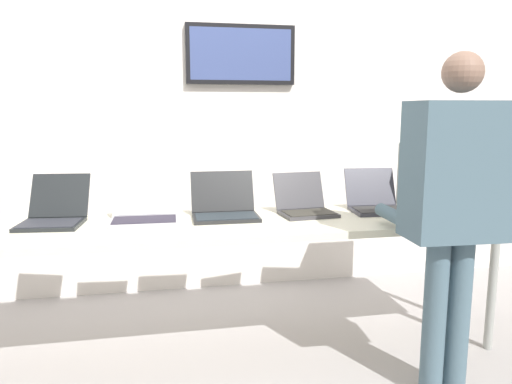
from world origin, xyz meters
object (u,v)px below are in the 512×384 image
at_px(laptop_station_4, 304,205).
at_px(person, 453,196).
at_px(equipment_box, 437,176).
at_px(laptop_station_5, 375,201).
at_px(laptop_station_3, 225,207).
at_px(laptop_station_1, 54,213).
at_px(laptop_station_2, 145,211).
at_px(workbench, 225,230).

distance_m(laptop_station_4, person, 0.90).
xyz_separation_m(equipment_box, laptop_station_5, (-0.43, -0.03, -0.14)).
bearing_deg(person, laptop_station_3, 142.61).
distance_m(laptop_station_1, laptop_station_4, 1.41).
height_order(laptop_station_2, person, person).
distance_m(equipment_box, laptop_station_1, 2.30).
bearing_deg(laptop_station_5, workbench, -172.54).
height_order(laptop_station_4, person, person).
bearing_deg(laptop_station_1, equipment_box, 0.24).
bearing_deg(laptop_station_2, equipment_box, 1.20).
xyz_separation_m(equipment_box, person, (-0.39, -0.78, 0.02)).
height_order(laptop_station_3, laptop_station_5, laptop_station_3).
height_order(equipment_box, laptop_station_1, equipment_box).
distance_m(workbench, laptop_station_2, 0.46).
height_order(laptop_station_3, person, person).
height_order(equipment_box, laptop_station_5, equipment_box).
height_order(laptop_station_4, laptop_station_5, laptop_station_5).
bearing_deg(laptop_station_5, laptop_station_2, -179.67).
distance_m(equipment_box, person, 0.87).
relative_size(laptop_station_2, laptop_station_4, 1.09).
xyz_separation_m(laptop_station_2, laptop_station_5, (1.38, 0.01, 0.00)).
bearing_deg(person, equipment_box, 63.31).
relative_size(laptop_station_2, laptop_station_3, 1.00).
height_order(laptop_station_1, laptop_station_4, laptop_station_1).
bearing_deg(person, laptop_station_5, 92.89).
bearing_deg(laptop_station_3, laptop_station_2, -179.36).
xyz_separation_m(workbench, laptop_station_2, (-0.43, 0.12, 0.11)).
relative_size(workbench, person, 1.97).
height_order(equipment_box, laptop_station_2, equipment_box).
relative_size(laptop_station_3, laptop_station_4, 1.09).
xyz_separation_m(laptop_station_1, laptop_station_4, (1.41, -0.03, -0.00)).
xyz_separation_m(laptop_station_3, laptop_station_4, (0.48, -0.00, -0.00)).
bearing_deg(laptop_station_5, laptop_station_4, -179.09).
bearing_deg(laptop_station_3, person, -37.39).
xyz_separation_m(laptop_station_5, person, (0.04, -0.75, 0.16)).
bearing_deg(workbench, laptop_station_5, 7.46).
bearing_deg(laptop_station_2, laptop_station_1, 176.66).
xyz_separation_m(laptop_station_3, laptop_station_5, (0.93, 0.00, -0.00)).
distance_m(workbench, equipment_box, 1.41).
bearing_deg(laptop_station_4, laptop_station_3, 179.47).
xyz_separation_m(laptop_station_1, laptop_station_3, (0.93, -0.02, 0.00)).
height_order(workbench, equipment_box, equipment_box).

